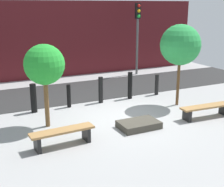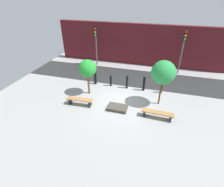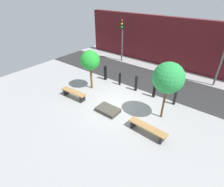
{
  "view_description": "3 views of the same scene",
  "coord_description": "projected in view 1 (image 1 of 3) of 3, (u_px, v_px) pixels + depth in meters",
  "views": [
    {
      "loc": [
        -4.64,
        -8.65,
        3.64
      ],
      "look_at": [
        -0.54,
        -0.2,
        0.97
      ],
      "focal_mm": 50.0,
      "sensor_mm": 36.0,
      "label": 1
    },
    {
      "loc": [
        2.15,
        -9.72,
        6.61
      ],
      "look_at": [
        -0.37,
        -0.91,
        1.07
      ],
      "focal_mm": 28.0,
      "sensor_mm": 36.0,
      "label": 2
    },
    {
      "loc": [
        4.84,
        -6.81,
        5.82
      ],
      "look_at": [
        0.34,
        -1.03,
        1.31
      ],
      "focal_mm": 28.0,
      "sensor_mm": 36.0,
      "label": 3
    }
  ],
  "objects": [
    {
      "name": "ground_plane",
      "position": [
        124.0,
        118.0,
        10.43
      ],
      "size": [
        18.0,
        18.0,
        0.0
      ],
      "primitive_type": "plane",
      "color": "#999999"
    },
    {
      "name": "road_strip",
      "position": [
        83.0,
        91.0,
        13.74
      ],
      "size": [
        18.0,
        3.34,
        0.01
      ],
      "primitive_type": "cube",
      "color": "#292929",
      "rests_on": "ground"
    },
    {
      "name": "building_facade",
      "position": [
        59.0,
        39.0,
        16.15
      ],
      "size": [
        16.2,
        0.5,
        3.87
      ],
      "primitive_type": "cube",
      "color": "#511419",
      "rests_on": "ground"
    },
    {
      "name": "bench_left",
      "position": [
        62.0,
        134.0,
        8.29
      ],
      "size": [
        1.76,
        0.5,
        0.46
      ],
      "rotation": [
        0.0,
        0.0,
        0.06
      ],
      "color": "black",
      "rests_on": "ground"
    },
    {
      "name": "bench_right",
      "position": [
        206.0,
        109.0,
        10.38
      ],
      "size": [
        1.89,
        0.49,
        0.43
      ],
      "rotation": [
        0.0,
        0.0,
        -0.06
      ],
      "color": "black",
      "rests_on": "ground"
    },
    {
      "name": "planter_bed",
      "position": [
        139.0,
        125.0,
        9.56
      ],
      "size": [
        1.23,
        0.8,
        0.21
      ],
      "primitive_type": "cube",
      "color": "#413D33",
      "rests_on": "ground"
    },
    {
      "name": "tree_behind_left_bench",
      "position": [
        44.0,
        65.0,
        9.2
      ],
      "size": [
        1.22,
        1.22,
        2.56
      ],
      "color": "brown",
      "rests_on": "ground"
    },
    {
      "name": "tree_behind_right_bench",
      "position": [
        180.0,
        45.0,
        11.19
      ],
      "size": [
        1.47,
        1.47,
        3.0
      ],
      "color": "brown",
      "rests_on": "ground"
    },
    {
      "name": "bollard_far_left",
      "position": [
        34.0,
        98.0,
        10.87
      ],
      "size": [
        0.21,
        0.21,
        1.02
      ],
      "primitive_type": "cylinder",
      "color": "black",
      "rests_on": "ground"
    },
    {
      "name": "bollard_left",
      "position": [
        69.0,
        96.0,
        11.43
      ],
      "size": [
        0.15,
        0.15,
        0.85
      ],
      "primitive_type": "cylinder",
      "color": "black",
      "rests_on": "ground"
    },
    {
      "name": "bollard_center",
      "position": [
        101.0,
        90.0,
        11.94
      ],
      "size": [
        0.18,
        0.18,
        1.01
      ],
      "primitive_type": "cylinder",
      "color": "black",
      "rests_on": "ground"
    },
    {
      "name": "bollard_right",
      "position": [
        130.0,
        85.0,
        12.47
      ],
      "size": [
        0.18,
        0.18,
        1.08
      ],
      "primitive_type": "cylinder",
      "color": "black",
      "rests_on": "ground"
    },
    {
      "name": "bollard_far_right",
      "position": [
        157.0,
        85.0,
        13.04
      ],
      "size": [
        0.16,
        0.16,
        0.86
      ],
      "primitive_type": "cylinder",
      "color": "black",
      "rests_on": "ground"
    },
    {
      "name": "traffic_light_mid_west",
      "position": [
        138.0,
        26.0,
        16.35
      ],
      "size": [
        0.28,
        0.27,
        3.73
      ],
      "color": "#5A5A5A",
      "rests_on": "ground"
    }
  ]
}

